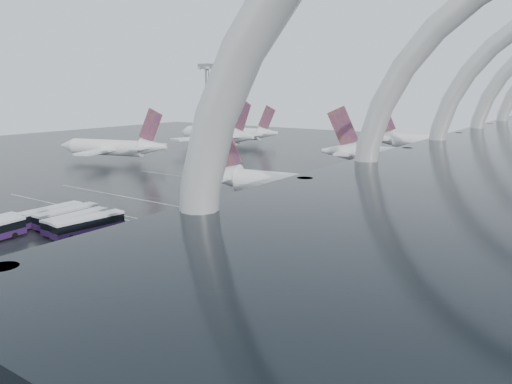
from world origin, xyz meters
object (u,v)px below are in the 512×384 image
Objects in this scene: jet_remote_west at (114,148)px; gse_cart_belly_b at (415,218)px; jet_remote_mid at (216,136)px; floodlight_mast at (208,127)px; bus_row_near_d at (89,224)px; bus_row_near_a at (51,214)px; bus_row_near_c at (76,221)px; gse_cart_belly_e at (374,208)px; van_curve_c at (106,295)px; bus_row_near_b at (67,216)px; airliner_gate_b at (416,158)px; jet_remote_far at (240,133)px; airliner_main at (311,189)px; gse_cart_belly_d at (438,229)px; airliner_gate_c at (439,143)px.

jet_remote_west is 17.28× the size of gse_cart_belly_b.
jet_remote_mid is 1.66× the size of floodlight_mast.
bus_row_near_a is at bearing 93.58° from bus_row_near_d.
bus_row_near_c is 5.26× the size of gse_cart_belly_e.
bus_row_near_c is at bearing 93.43° from bus_row_near_d.
gse_cart_belly_e is at bearing -31.05° from bus_row_near_d.
bus_row_near_a is at bearing 116.25° from jet_remote_west.
van_curve_c is at bearing -70.97° from floodlight_mast.
jet_remote_mid reaches higher than bus_row_near_c.
bus_row_near_b is 38.53m from van_curve_c.
airliner_gate_b is 101.12m from jet_remote_far.
airliner_main is 26.84m from gse_cart_belly_d.
gse_cart_belly_e is (20.44, 29.08, -17.89)m from floodlight_mast.
airliner_main reaches higher than bus_row_near_b.
airliner_main is 22.60× the size of gse_cart_belly_b.
jet_remote_far is at bearing -65.85° from jet_remote_mid.
bus_row_near_c is 59.42m from gse_cart_belly_e.
jet_remote_far reaches higher than gse_cart_belly_b.
airliner_main is 48.52m from bus_row_near_b.
jet_remote_mid is 19.51× the size of gse_cart_belly_d.
bus_row_near_b is at bearing -114.36° from airliner_gate_c.
airliner_gate_c is at bearing -2.37° from bus_row_near_d.
van_curve_c is 0.16× the size of floodlight_mast.
airliner_main is at bearing -25.96° from bus_row_near_d.
bus_row_near_a is 5.22× the size of gse_cart_belly_e.
airliner_gate_b is 46.84m from airliner_gate_c.
airliner_gate_c is 4.40× the size of bus_row_near_b.
airliner_gate_c is 118.67m from jet_remote_west.
gse_cart_belly_b is at bearing -53.74° from bus_row_near_b.
gse_cart_belly_d is (22.38, -56.74, -4.34)m from airliner_gate_b.
bus_row_near_c is 63.96m from gse_cart_belly_b.
floodlight_mast reaches higher than jet_remote_west.
gse_cart_belly_d is at bearing -85.15° from airliner_gate_b.
jet_remote_far is 150.12m from gse_cart_belly_d.
bus_row_near_b is 31.93m from floodlight_mast.
jet_remote_west is 102.65m from gse_cart_belly_e.
airliner_main is 1.00× the size of airliner_gate_c.
jet_remote_west is 112.71m from gse_cart_belly_b.
bus_row_near_c is at bearing -125.69° from airliner_gate_b.
jet_remote_mid is at bearing 153.47° from airliner_gate_b.
van_curve_c reaches higher than gse_cart_belly_d.
bus_row_near_b is at bearing 118.52° from jet_remote_west.
bus_row_near_a is 35.02m from floodlight_mast.
jet_remote_west reaches higher than bus_row_near_c.
airliner_gate_b is 98.65m from bus_row_near_b.
bus_row_near_d is at bearing 121.72° from jet_remote_west.
bus_row_near_d is at bearing -123.39° from airliner_gate_b.
jet_remote_west is at bearing 170.61° from gse_cart_belly_b.
floodlight_mast is 12.36× the size of gse_cart_belly_e.
bus_row_near_b is at bearing 129.14° from jet_remote_mid.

